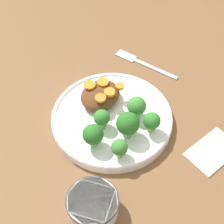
% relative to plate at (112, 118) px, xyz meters
% --- Properties ---
extents(ground_plane, '(4.00, 4.00, 0.00)m').
position_rel_plate_xyz_m(ground_plane, '(0.00, 0.00, -0.01)').
color(ground_plane, brown).
extents(plate, '(0.26, 0.26, 0.02)m').
position_rel_plate_xyz_m(plate, '(0.00, 0.00, 0.00)').
color(plate, white).
rests_on(plate, ground_plane).
extents(dip_bowl, '(0.10, 0.10, 0.04)m').
position_rel_plate_xyz_m(dip_bowl, '(0.18, 0.10, 0.01)').
color(dip_bowl, white).
rests_on(dip_bowl, ground_plane).
extents(stew_mound, '(0.09, 0.08, 0.03)m').
position_rel_plate_xyz_m(stew_mound, '(-0.02, -0.05, 0.02)').
color(stew_mound, '#5B3319').
rests_on(stew_mound, plate).
extents(broccoli_floret_0, '(0.03, 0.03, 0.05)m').
position_rel_plate_xyz_m(broccoli_floret_0, '(0.07, 0.07, 0.03)').
color(broccoli_floret_0, '#7FA85B').
rests_on(broccoli_floret_0, plate).
extents(broccoli_floret_1, '(0.04, 0.04, 0.05)m').
position_rel_plate_xyz_m(broccoli_floret_1, '(0.08, 0.02, 0.04)').
color(broccoli_floret_1, '#759E51').
rests_on(broccoli_floret_1, plate).
extents(broccoli_floret_2, '(0.04, 0.04, 0.05)m').
position_rel_plate_xyz_m(broccoli_floret_2, '(-0.02, 0.09, 0.04)').
color(broccoli_floret_2, '#7FA85B').
rests_on(broccoli_floret_2, plate).
extents(broccoli_floret_3, '(0.05, 0.05, 0.06)m').
position_rel_plate_xyz_m(broccoli_floret_3, '(0.02, 0.06, 0.04)').
color(broccoli_floret_3, '#759E51').
rests_on(broccoli_floret_3, plate).
extents(broccoli_floret_4, '(0.04, 0.04, 0.05)m').
position_rel_plate_xyz_m(broccoli_floret_4, '(-0.03, 0.04, 0.04)').
color(broccoli_floret_4, '#759E51').
rests_on(broccoli_floret_4, plate).
extents(broccoli_floret_5, '(0.03, 0.03, 0.05)m').
position_rel_plate_xyz_m(broccoli_floret_5, '(0.03, 0.00, 0.03)').
color(broccoli_floret_5, '#759E51').
rests_on(broccoli_floret_5, plate).
extents(carrot_slice_0, '(0.02, 0.02, 0.01)m').
position_rel_plate_xyz_m(carrot_slice_0, '(0.00, -0.03, 0.04)').
color(carrot_slice_0, orange).
rests_on(carrot_slice_0, stew_mound).
extents(carrot_slice_1, '(0.03, 0.03, 0.00)m').
position_rel_plate_xyz_m(carrot_slice_1, '(-0.01, -0.07, 0.04)').
color(carrot_slice_1, orange).
rests_on(carrot_slice_1, stew_mound).
extents(carrot_slice_2, '(0.03, 0.03, 0.00)m').
position_rel_plate_xyz_m(carrot_slice_2, '(-0.04, -0.06, 0.04)').
color(carrot_slice_2, orange).
rests_on(carrot_slice_2, stew_mound).
extents(carrot_slice_3, '(0.02, 0.02, 0.01)m').
position_rel_plate_xyz_m(carrot_slice_3, '(-0.05, -0.02, 0.04)').
color(carrot_slice_3, orange).
rests_on(carrot_slice_3, stew_mound).
extents(carrot_slice_4, '(0.02, 0.02, 0.01)m').
position_rel_plate_xyz_m(carrot_slice_4, '(-0.02, -0.03, 0.04)').
color(carrot_slice_4, orange).
rests_on(carrot_slice_4, stew_mound).
extents(fork, '(0.03, 0.17, 0.01)m').
position_rel_plate_xyz_m(fork, '(-0.19, -0.06, -0.01)').
color(fork, '#B3B3B3').
rests_on(fork, ground_plane).
extents(napkin, '(0.12, 0.09, 0.01)m').
position_rel_plate_xyz_m(napkin, '(-0.07, 0.21, -0.01)').
color(napkin, beige).
rests_on(napkin, ground_plane).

